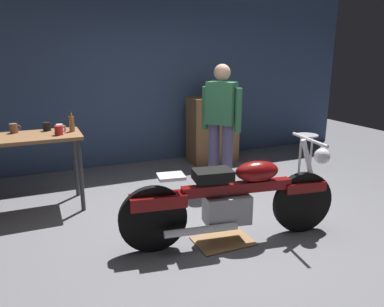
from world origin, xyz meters
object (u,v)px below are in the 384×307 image
at_px(person_standing, 221,121).
at_px(mug_brown_stoneware, 14,128).
at_px(bottle, 72,123).
at_px(mug_white_ceramic, 60,128).
at_px(motorcycle, 234,198).
at_px(shop_stool, 306,144).
at_px(mug_black_matte, 47,127).
at_px(mug_red_diner, 59,130).
at_px(wooden_dresser, 213,130).

height_order(person_standing, mug_brown_stoneware, person_standing).
bearing_deg(bottle, mug_white_ceramic, 173.18).
relative_size(motorcycle, mug_brown_stoneware, 17.49).
bearing_deg(shop_stool, mug_white_ceramic, 174.50).
height_order(person_standing, mug_black_matte, person_standing).
relative_size(person_standing, mug_black_matte, 13.67).
relative_size(motorcycle, mug_white_ceramic, 19.44).
bearing_deg(motorcycle, bottle, 136.81).
bearing_deg(mug_brown_stoneware, mug_red_diner, -34.28).
xyz_separation_m(mug_red_diner, mug_white_ceramic, (0.02, 0.16, -0.01)).
xyz_separation_m(mug_white_ceramic, bottle, (0.14, -0.02, 0.05)).
height_order(person_standing, mug_red_diner, person_standing).
relative_size(wooden_dresser, bottle, 4.56).
xyz_separation_m(person_standing, wooden_dresser, (0.44, 1.13, -0.38)).
bearing_deg(mug_white_ceramic, person_standing, -5.58).
bearing_deg(shop_stool, mug_brown_stoneware, 172.82).
xyz_separation_m(person_standing, mug_brown_stoneware, (-2.54, 0.36, 0.03)).
height_order(person_standing, wooden_dresser, person_standing).
xyz_separation_m(shop_stool, mug_brown_stoneware, (-3.92, 0.49, 0.46)).
bearing_deg(mug_brown_stoneware, motorcycle, -43.39).
distance_m(motorcycle, mug_brown_stoneware, 2.69).
bearing_deg(mug_white_ceramic, motorcycle, -49.22).
relative_size(shop_stool, bottle, 2.66).
bearing_deg(bottle, mug_black_matte, 149.18).
bearing_deg(bottle, person_standing, -5.49).
xyz_separation_m(person_standing, mug_red_diner, (-2.07, 0.04, 0.03)).
distance_m(mug_red_diner, bottle, 0.22).
bearing_deg(mug_black_matte, shop_stool, -7.61).
xyz_separation_m(shop_stool, bottle, (-3.28, 0.31, 0.50)).
bearing_deg(mug_red_diner, bottle, 42.06).
height_order(wooden_dresser, mug_red_diner, wooden_dresser).
bearing_deg(person_standing, shop_stool, -133.92).
xyz_separation_m(motorcycle, wooden_dresser, (1.06, 2.59, 0.10)).
height_order(mug_brown_stoneware, bottle, bottle).
relative_size(wooden_dresser, mug_red_diner, 8.84).
distance_m(motorcycle, mug_black_matte, 2.43).
distance_m(motorcycle, shop_stool, 2.39).
height_order(mug_red_diner, mug_brown_stoneware, mug_brown_stoneware).
xyz_separation_m(mug_brown_stoneware, bottle, (0.63, -0.18, 0.04)).
bearing_deg(mug_white_ceramic, mug_black_matte, 132.83).
relative_size(shop_stool, mug_brown_stoneware, 5.14).
bearing_deg(motorcycle, shop_stool, 42.12).
relative_size(shop_stool, mug_black_matte, 5.24).
relative_size(mug_black_matte, mug_red_diner, 0.98).
relative_size(person_standing, mug_brown_stoneware, 13.42).
distance_m(motorcycle, person_standing, 1.65).
xyz_separation_m(mug_black_matte, mug_white_ceramic, (0.13, -0.15, -0.00)).
bearing_deg(bottle, motorcycle, -51.77).
xyz_separation_m(mug_black_matte, bottle, (0.27, -0.16, 0.05)).
distance_m(motorcycle, mug_red_diner, 2.14).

